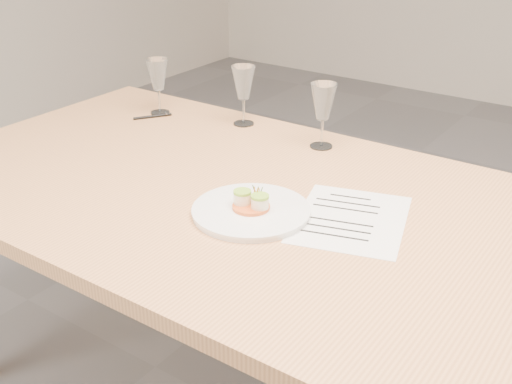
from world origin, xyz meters
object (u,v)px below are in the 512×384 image
Objects in this scene: recipe_sheet at (351,219)px; wine_glass_1 at (243,84)px; dining_table at (347,249)px; wine_glass_0 at (158,76)px; wine_glass_2 at (323,103)px; ballpoint_pen at (153,116)px; dinner_plate at (251,210)px.

wine_glass_1 is (-0.58, 0.38, 0.13)m from recipe_sheet.
recipe_sheet is at bearing 108.59° from dining_table.
wine_glass_0 reaches higher than recipe_sheet.
wine_glass_2 is at bearing 127.37° from dining_table.
recipe_sheet is 0.47m from wine_glass_2.
ballpoint_pen is at bearing 146.65° from recipe_sheet.
wine_glass_1 is 0.30m from wine_glass_2.
wine_glass_1 reaches higher than wine_glass_0.
wine_glass_1 is (-0.59, 0.40, 0.20)m from dining_table.
wine_glass_1 is at bearing 127.48° from dinner_plate.
recipe_sheet is at bearing 28.84° from dinner_plate.
dining_table is 21.76× the size of ballpoint_pen.
ballpoint_pen is (-0.87, 0.28, 0.07)m from dining_table.
dining_table is 6.52× the size of recipe_sheet.
dining_table is 0.74m from wine_glass_1.
dining_table is 12.69× the size of wine_glass_1.
wine_glass_2 reaches higher than dining_table.
dinner_plate is at bearing -156.69° from dining_table.
recipe_sheet is 1.95× the size of wine_glass_1.
recipe_sheet is at bearing -51.72° from wine_glass_2.
wine_glass_2 reaches higher than dinner_plate.
ballpoint_pen is at bearing 150.62° from dinner_plate.
dining_table is 8.62× the size of dinner_plate.
wine_glass_1 reaches higher than dining_table.
dinner_plate is 0.81m from wine_glass_0.
wine_glass_2 is (-0.28, 0.35, 0.13)m from recipe_sheet.
ballpoint_pen is 0.61m from wine_glass_2.
recipe_sheet reaches higher than dining_table.
wine_glass_1 is at bearing 130.10° from recipe_sheet.
dining_table is 0.92m from ballpoint_pen.
wine_glass_1 is at bearing 13.63° from wine_glass_0.
dining_table is at bearing -87.92° from recipe_sheet.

